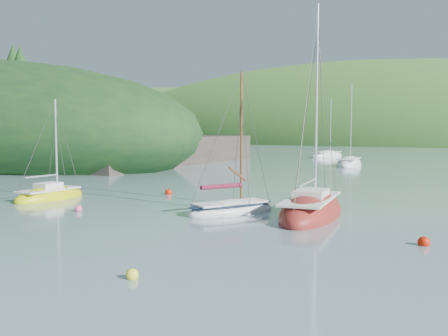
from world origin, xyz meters
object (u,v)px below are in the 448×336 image
Objects in this scene: daysailer_white at (231,209)px; sloop_red at (311,212)px; distant_sloop_a at (349,164)px; distant_sloop_c at (327,156)px; sailboat_yellow at (50,196)px.

daysailer_white is 4.22m from sloop_red.
distant_sloop_a reaches higher than distant_sloop_c.
daysailer_white reaches higher than sailboat_yellow.
distant_sloop_c is at bearing 130.09° from daysailer_white.
distant_sloop_c is (-18.77, 52.92, -0.02)m from daysailer_white.
daysailer_white is 56.15m from distant_sloop_c.
distant_sloop_a is (-12.35, 35.22, -0.04)m from sloop_red.
sloop_red reaches higher than sailboat_yellow.
distant_sloop_c is at bearing 99.07° from sloop_red.
sloop_red reaches higher than distant_sloop_a.
sailboat_yellow is at bearing -147.81° from daysailer_white.
sloop_red is 16.86m from sailboat_yellow.
sailboat_yellow is (-12.45, -2.56, -0.03)m from daysailer_white.
distant_sloop_a reaches higher than sailboat_yellow.
sloop_red is 56.08m from distant_sloop_c.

